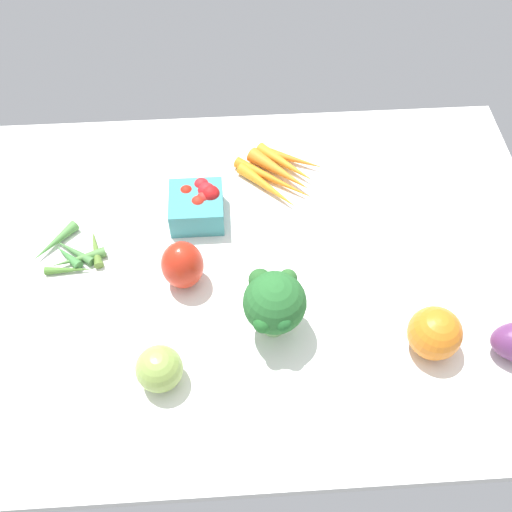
{
  "coord_description": "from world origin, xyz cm",
  "views": [
    {
      "loc": [
        -3.69,
        -59.02,
        84.55
      ],
      "look_at": [
        0.0,
        0.0,
        4.0
      ],
      "focal_mm": 41.52,
      "sensor_mm": 36.0,
      "label": 1
    }
  ],
  "objects_px": {
    "bell_pepper_red": "(182,265)",
    "berry_basket": "(198,204)",
    "heirloom_tomato_orange": "(435,333)",
    "heirloom_tomato_green": "(159,369)",
    "broccoli_head": "(274,303)",
    "okra_pile": "(71,253)",
    "carrot_bunch": "(280,172)"
  },
  "relations": [
    {
      "from": "bell_pepper_red",
      "to": "berry_basket",
      "type": "relative_size",
      "value": 0.95
    },
    {
      "from": "bell_pepper_red",
      "to": "heirloom_tomato_orange",
      "type": "bearing_deg",
      "value": -21.16
    },
    {
      "from": "bell_pepper_red",
      "to": "heirloom_tomato_green",
      "type": "xyz_separation_m",
      "value": [
        -0.03,
        -0.18,
        -0.01
      ]
    },
    {
      "from": "broccoli_head",
      "to": "heirloom_tomato_green",
      "type": "relative_size",
      "value": 1.76
    },
    {
      "from": "berry_basket",
      "to": "broccoli_head",
      "type": "bearing_deg",
      "value": -64.38
    },
    {
      "from": "heirloom_tomato_orange",
      "to": "heirloom_tomato_green",
      "type": "height_order",
      "value": "heirloom_tomato_orange"
    },
    {
      "from": "berry_basket",
      "to": "broccoli_head",
      "type": "distance_m",
      "value": 0.27
    },
    {
      "from": "bell_pepper_red",
      "to": "okra_pile",
      "type": "bearing_deg",
      "value": 161.82
    },
    {
      "from": "okra_pile",
      "to": "berry_basket",
      "type": "bearing_deg",
      "value": 19.31
    },
    {
      "from": "heirloom_tomato_orange",
      "to": "broccoli_head",
      "type": "height_order",
      "value": "broccoli_head"
    },
    {
      "from": "heirloom_tomato_orange",
      "to": "broccoli_head",
      "type": "bearing_deg",
      "value": 168.55
    },
    {
      "from": "berry_basket",
      "to": "heirloom_tomato_orange",
      "type": "height_order",
      "value": "heirloom_tomato_orange"
    },
    {
      "from": "bell_pepper_red",
      "to": "heirloom_tomato_orange",
      "type": "distance_m",
      "value": 0.41
    },
    {
      "from": "carrot_bunch",
      "to": "broccoli_head",
      "type": "relative_size",
      "value": 1.45
    },
    {
      "from": "okra_pile",
      "to": "heirloom_tomato_green",
      "type": "bearing_deg",
      "value": -55.94
    },
    {
      "from": "heirloom_tomato_orange",
      "to": "broccoli_head",
      "type": "xyz_separation_m",
      "value": [
        -0.24,
        0.05,
        0.03
      ]
    },
    {
      "from": "okra_pile",
      "to": "heirloom_tomato_green",
      "type": "relative_size",
      "value": 1.89
    },
    {
      "from": "heirloom_tomato_orange",
      "to": "broccoli_head",
      "type": "distance_m",
      "value": 0.25
    },
    {
      "from": "broccoli_head",
      "to": "okra_pile",
      "type": "bearing_deg",
      "value": 154.16
    },
    {
      "from": "heirloom_tomato_green",
      "to": "bell_pepper_red",
      "type": "bearing_deg",
      "value": 79.51
    },
    {
      "from": "bell_pepper_red",
      "to": "berry_basket",
      "type": "distance_m",
      "value": 0.14
    },
    {
      "from": "heirloom_tomato_orange",
      "to": "broccoli_head",
      "type": "relative_size",
      "value": 0.67
    },
    {
      "from": "berry_basket",
      "to": "okra_pile",
      "type": "relative_size",
      "value": 0.72
    },
    {
      "from": "bell_pepper_red",
      "to": "broccoli_head",
      "type": "distance_m",
      "value": 0.17
    },
    {
      "from": "berry_basket",
      "to": "carrot_bunch",
      "type": "xyz_separation_m",
      "value": [
        0.15,
        0.09,
        -0.02
      ]
    },
    {
      "from": "carrot_bunch",
      "to": "berry_basket",
      "type": "bearing_deg",
      "value": -150.35
    },
    {
      "from": "okra_pile",
      "to": "bell_pepper_red",
      "type": "bearing_deg",
      "value": -18.18
    },
    {
      "from": "broccoli_head",
      "to": "heirloom_tomato_orange",
      "type": "bearing_deg",
      "value": -11.45
    },
    {
      "from": "bell_pepper_red",
      "to": "heirloom_tomato_green",
      "type": "bearing_deg",
      "value": -100.49
    },
    {
      "from": "okra_pile",
      "to": "heirloom_tomato_green",
      "type": "xyz_separation_m",
      "value": [
        0.16,
        -0.24,
        0.03
      ]
    },
    {
      "from": "carrot_bunch",
      "to": "heirloom_tomato_orange",
      "type": "xyz_separation_m",
      "value": [
        0.2,
        -0.38,
        0.03
      ]
    },
    {
      "from": "okra_pile",
      "to": "carrot_bunch",
      "type": "bearing_deg",
      "value": 23.76
    }
  ]
}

